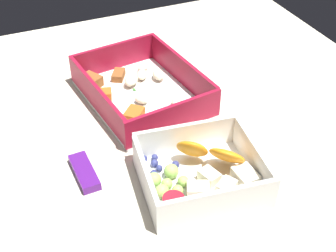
{
  "coord_description": "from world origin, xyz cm",
  "views": [
    {
      "loc": [
        -50.07,
        21.64,
        45.71
      ],
      "look_at": [
        -1.91,
        1.07,
        4.0
      ],
      "focal_mm": 49.74,
      "sensor_mm": 36.0,
      "label": 1
    }
  ],
  "objects": [
    {
      "name": "table_surface",
      "position": [
        0.0,
        0.0,
        1.0
      ],
      "size": [
        80.0,
        80.0,
        2.0
      ],
      "primitive_type": "cube",
      "color": "beige",
      "rests_on": "ground"
    },
    {
      "name": "pasta_container",
      "position": [
        8.67,
        1.35,
        3.58
      ],
      "size": [
        22.88,
        18.62,
        5.25
      ],
      "rotation": [
        0.0,
        0.0,
        0.13
      ],
      "color": "white",
      "rests_on": "table_surface"
    },
    {
      "name": "fruit_bowl",
      "position": [
        -12.26,
        0.98,
        3.79
      ],
      "size": [
        15.13,
        16.66,
        5.29
      ],
      "rotation": [
        0.0,
        0.0,
        -0.13
      ],
      "color": "white",
      "rests_on": "table_surface"
    },
    {
      "name": "candy_bar",
      "position": [
        -4.96,
        14.43,
        2.6
      ],
      "size": [
        7.09,
        2.68,
        1.2
      ],
      "primitive_type": "cube",
      "rotation": [
        0.0,
        0.0,
        0.04
      ],
      "color": "#51197A",
      "rests_on": "table_surface"
    }
  ]
}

